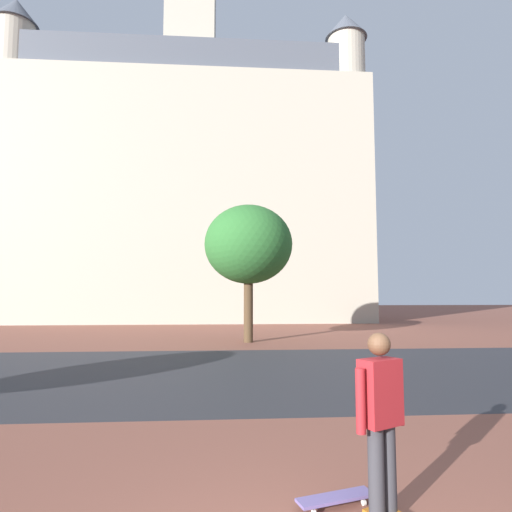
{
  "coord_description": "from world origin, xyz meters",
  "views": [
    {
      "loc": [
        -0.75,
        -2.67,
        2.11
      ],
      "look_at": [
        0.22,
        10.94,
        3.31
      ],
      "focal_mm": 29.59,
      "sensor_mm": 36.0,
      "label": 1
    }
  ],
  "objects": [
    {
      "name": "landmark_building",
      "position": [
        -3.91,
        31.05,
        11.07
      ],
      "size": [
        27.85,
        10.15,
        38.59
      ],
      "color": "#B2A893",
      "rests_on": "ground_plane"
    },
    {
      "name": "person_skater",
      "position": [
        0.72,
        1.38,
        0.96
      ],
      "size": [
        0.55,
        0.4,
        1.73
      ],
      "color": "#333338",
      "rests_on": "ground_plane"
    },
    {
      "name": "ground_plane",
      "position": [
        0.0,
        10.0,
        0.0
      ],
      "size": [
        120.0,
        120.0,
        0.0
      ],
      "primitive_type": "plane",
      "color": "brown"
    },
    {
      "name": "street_asphalt_strip",
      "position": [
        0.0,
        8.89,
        0.0
      ],
      "size": [
        120.0,
        8.56,
        0.0
      ],
      "primitive_type": "cube",
      "color": "#2D2D33",
      "rests_on": "ground_plane"
    },
    {
      "name": "tree_curb_far",
      "position": [
        0.23,
        15.71,
        4.22
      ],
      "size": [
        3.85,
        3.85,
        5.98
      ],
      "color": "#4C3823",
      "rests_on": "ground_plane"
    },
    {
      "name": "skateboard",
      "position": [
        0.34,
        1.64,
        0.09
      ],
      "size": [
        0.82,
        0.41,
        0.11
      ],
      "color": "slate",
      "rests_on": "ground_plane"
    }
  ]
}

